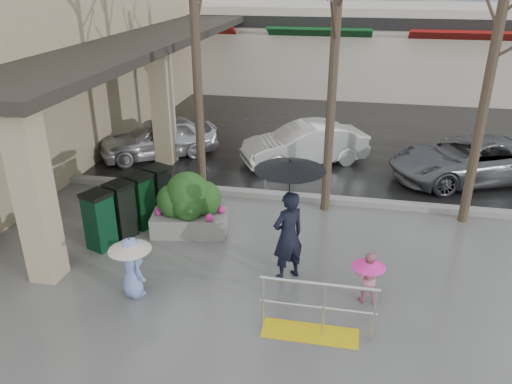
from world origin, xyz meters
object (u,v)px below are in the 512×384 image
(child_pink, at_px, (368,273))
(child_blue, at_px, (131,261))
(car_a, at_px, (159,138))
(news_boxes, at_px, (131,205))
(car_b, at_px, (305,144))
(planter, at_px, (189,204))
(car_c, at_px, (471,159))
(tree_mideast, at_px, (503,6))
(woman, at_px, (289,211))
(handrail, at_px, (315,316))

(child_pink, height_order, child_blue, child_blue)
(child_blue, relative_size, car_a, 0.32)
(child_pink, xyz_separation_m, news_boxes, (-5.26, 1.66, 0.07))
(child_pink, xyz_separation_m, car_b, (-1.87, 6.81, 0.05))
(child_pink, bearing_deg, car_a, -41.43)
(child_blue, xyz_separation_m, planter, (0.26, 2.52, -0.03))
(car_c, bearing_deg, tree_mideast, -34.32)
(child_blue, relative_size, news_boxes, 0.51)
(child_blue, bearing_deg, woman, -122.20)
(handrail, bearing_deg, car_c, 63.62)
(car_a, bearing_deg, handrail, 3.59)
(child_blue, bearing_deg, tree_mideast, -111.11)
(child_pink, bearing_deg, car_b, -71.02)
(handrail, bearing_deg, news_boxes, 147.90)
(tree_mideast, distance_m, planter, 7.72)
(woman, bearing_deg, car_c, -168.36)
(news_boxes, height_order, car_c, news_boxes)
(child_pink, bearing_deg, planter, -21.63)
(child_pink, xyz_separation_m, child_blue, (-4.21, -0.66, 0.15))
(news_boxes, bearing_deg, car_b, 79.29)
(tree_mideast, xyz_separation_m, child_blue, (-6.51, -4.34, -4.13))
(child_pink, relative_size, car_a, 0.27)
(woman, height_order, car_a, woman)
(woman, relative_size, car_a, 0.67)
(handrail, height_order, car_c, car_c)
(handrail, distance_m, woman, 2.02)
(car_c, bearing_deg, woman, -58.81)
(child_pink, height_order, planter, planter)
(planter, bearing_deg, child_pink, -25.28)
(tree_mideast, height_order, child_pink, tree_mideast)
(handrail, height_order, news_boxes, news_boxes)
(woman, xyz_separation_m, car_c, (4.39, 5.91, -0.81))
(handrail, height_order, child_pink, handrail)
(car_a, height_order, car_b, same)
(child_blue, xyz_separation_m, news_boxes, (-1.05, 2.31, -0.08))
(handrail, distance_m, car_b, 7.99)
(woman, bearing_deg, car_a, -92.27)
(car_b, bearing_deg, handrail, -20.68)
(woman, height_order, news_boxes, woman)
(planter, xyz_separation_m, car_a, (-2.56, 4.66, -0.07))
(handrail, height_order, car_a, car_a)
(tree_mideast, xyz_separation_m, car_b, (-4.17, 3.12, -4.23))
(tree_mideast, distance_m, car_b, 6.71)
(handrail, bearing_deg, child_pink, 53.11)
(car_a, height_order, car_c, same)
(child_pink, distance_m, car_a, 9.22)
(handrail, bearing_deg, car_a, 126.56)
(woman, distance_m, car_a, 7.90)
(tree_mideast, relative_size, child_pink, 6.54)
(planter, height_order, car_c, planter)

